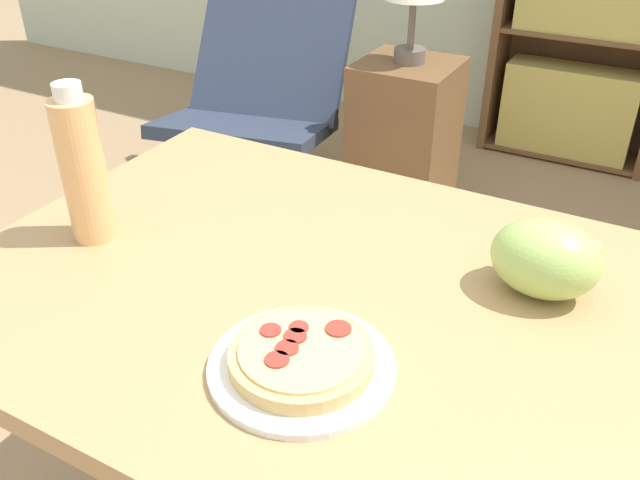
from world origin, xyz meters
The scene contains 6 objects.
dining_table centered at (-0.02, 0.01, 0.67)m, with size 1.33×0.77×0.78m.
pizza_on_plate centered at (-0.09, -0.16, 0.79)m, with size 0.23×0.23×0.04m.
grape_bunch centered at (0.13, 0.14, 0.83)m, with size 0.15×0.12×0.11m.
drink_bottle centered at (-0.53, -0.05, 0.90)m, with size 0.07×0.07×0.25m.
lounge_chair_near centered at (-1.20, 1.42, 0.29)m, with size 0.74×0.87×0.88m.
side_table centered at (-0.63, 1.52, 0.32)m, with size 0.34×0.34×0.63m.
Camera 1 is at (0.23, -0.69, 1.34)m, focal length 38.00 mm.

